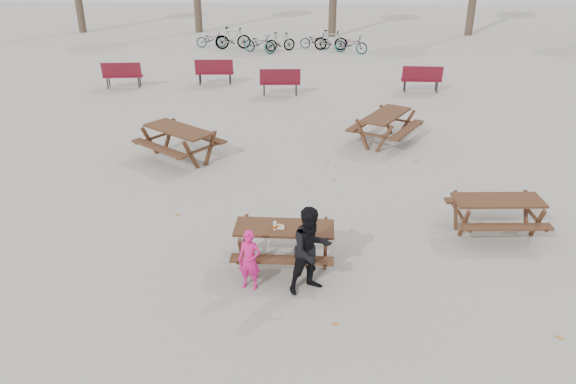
# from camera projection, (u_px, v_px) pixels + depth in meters

# --- Properties ---
(ground) EXTENTS (80.00, 80.00, 0.00)m
(ground) POSITION_uv_depth(u_px,v_px,m) (284.00, 263.00, 10.46)
(ground) COLOR gray
(ground) RESTS_ON ground
(main_picnic_table) EXTENTS (1.80, 1.45, 0.78)m
(main_picnic_table) POSITION_uv_depth(u_px,v_px,m) (284.00, 236.00, 10.21)
(main_picnic_table) COLOR #3A2115
(main_picnic_table) RESTS_ON ground
(food_tray) EXTENTS (0.18, 0.11, 0.03)m
(food_tray) POSITION_uv_depth(u_px,v_px,m) (279.00, 227.00, 10.08)
(food_tray) COLOR white
(food_tray) RESTS_ON main_picnic_table
(bread_roll) EXTENTS (0.14, 0.06, 0.05)m
(bread_roll) POSITION_uv_depth(u_px,v_px,m) (279.00, 225.00, 10.06)
(bread_roll) COLOR tan
(bread_roll) RESTS_ON food_tray
(soda_bottle) EXTENTS (0.07, 0.07, 0.17)m
(soda_bottle) POSITION_uv_depth(u_px,v_px,m) (275.00, 226.00, 10.00)
(soda_bottle) COLOR silver
(soda_bottle) RESTS_ON main_picnic_table
(child) EXTENTS (0.45, 0.34, 1.10)m
(child) POSITION_uv_depth(u_px,v_px,m) (249.00, 260.00, 9.53)
(child) COLOR #DA1B75
(child) RESTS_ON ground
(adult) EXTENTS (0.96, 0.90, 1.57)m
(adult) POSITION_uv_depth(u_px,v_px,m) (311.00, 250.00, 9.37)
(adult) COLOR black
(adult) RESTS_ON ground
(picnic_table_east) EXTENTS (1.86, 1.55, 0.76)m
(picnic_table_east) POSITION_uv_depth(u_px,v_px,m) (496.00, 216.00, 11.37)
(picnic_table_east) COLOR #3A2115
(picnic_table_east) RESTS_ON ground
(picnic_table_north) EXTENTS (2.58, 2.50, 0.87)m
(picnic_table_north) POSITION_uv_depth(u_px,v_px,m) (180.00, 144.00, 15.02)
(picnic_table_north) COLOR #3A2115
(picnic_table_north) RESTS_ON ground
(picnic_table_far) EXTENTS (2.35, 2.51, 0.86)m
(picnic_table_far) POSITION_uv_depth(u_px,v_px,m) (385.00, 128.00, 16.22)
(picnic_table_far) COLOR #3A2115
(picnic_table_far) RESTS_ON ground
(park_bench_row) EXTENTS (13.08, 2.06, 1.03)m
(park_bench_row) POSITION_uv_depth(u_px,v_px,m) (258.00, 76.00, 21.55)
(park_bench_row) COLOR maroon
(park_bench_row) RESTS_ON ground
(bicycle_row) EXTENTS (8.99, 2.39, 1.11)m
(bicycle_row) POSITION_uv_depth(u_px,v_px,m) (282.00, 41.00, 28.58)
(bicycle_row) COLOR black
(bicycle_row) RESTS_ON ground
(fallen_leaves) EXTENTS (11.00, 11.00, 0.01)m
(fallen_leaves) POSITION_uv_depth(u_px,v_px,m) (314.00, 204.00, 12.69)
(fallen_leaves) COLOR #B6722B
(fallen_leaves) RESTS_ON ground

